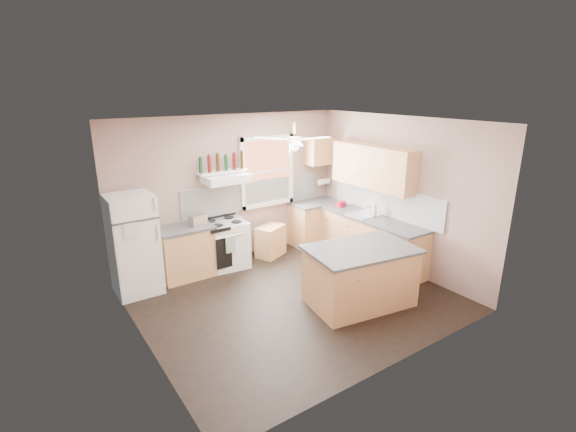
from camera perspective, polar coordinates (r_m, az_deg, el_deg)
floor at (r=6.64m, az=0.76°, el=-11.15°), size 4.50×4.50×0.00m
ceiling at (r=5.85m, az=0.87°, el=12.76°), size 4.50×4.50×0.00m
wall_back at (r=7.79m, az=-7.80°, el=3.71°), size 4.50×0.05×2.70m
wall_right at (r=7.60m, az=15.00°, el=2.93°), size 0.05×4.00×2.70m
wall_left at (r=5.22m, az=-20.14°, el=-4.17°), size 0.05×4.00×2.70m
backsplash_back at (r=8.01m, az=-4.75°, el=2.89°), size 2.90×0.03×0.55m
backsplash_right at (r=7.81m, az=13.05°, el=2.12°), size 0.03×2.60×0.55m
window_view at (r=8.06m, az=-2.95°, el=6.12°), size 1.00×0.02×1.20m
window_frame at (r=8.03m, az=-2.85°, el=6.09°), size 1.16×0.07×1.36m
refrigerator at (r=6.95m, az=-20.35°, el=-3.71°), size 0.68×0.66×1.60m
base_cabinet_left at (r=7.39m, az=-13.73°, el=-4.91°), size 0.90×0.60×0.86m
counter_left at (r=7.24m, az=-13.98°, el=-1.61°), size 0.92×0.62×0.04m
toaster at (r=7.24m, az=-12.22°, el=-0.54°), size 0.31×0.22×0.18m
stove at (r=7.64m, az=-8.66°, el=-3.85°), size 0.83×0.71×0.86m
range_hood at (r=7.39m, az=-8.52°, el=5.09°), size 0.78×0.50×0.14m
bottle_shelf at (r=7.48m, az=-8.96°, el=5.99°), size 0.90×0.26×0.03m
cart at (r=8.09m, az=-2.39°, el=-3.56°), size 0.66×0.57×0.56m
base_cabinet_corner at (r=8.69m, az=3.78°, el=-1.04°), size 1.00×0.60×0.86m
base_cabinet_right at (r=7.84m, az=11.26°, el=-3.44°), size 0.60×2.20×0.86m
counter_corner at (r=8.55m, az=3.84°, el=1.82°), size 1.02×0.62×0.04m
counter_right at (r=7.68m, az=11.40°, el=-0.32°), size 0.62×2.22×0.04m
sink at (r=7.81m, az=10.37°, el=0.16°), size 0.55×0.45×0.03m
faucet at (r=7.90m, az=11.23°, el=0.87°), size 0.03×0.03×0.14m
upper_cabinet_right at (r=7.70m, az=11.48°, el=6.63°), size 0.33×1.80×0.76m
upper_cabinet_corner at (r=8.56m, az=4.50°, el=8.80°), size 0.60×0.33×0.52m
paper_towel at (r=8.78m, az=4.89°, el=4.69°), size 0.26×0.12×0.12m
island at (r=6.40m, az=9.80°, el=-8.24°), size 1.61×1.15×0.86m
island_top at (r=6.22m, az=10.01°, el=-4.50°), size 1.71×1.25×0.04m
ceiling_fan_hub at (r=5.88m, az=0.86°, el=10.33°), size 0.20×0.20×0.08m
soap_bottle at (r=7.75m, az=11.75°, el=1.00°), size 0.13×0.13×0.26m
red_caddy at (r=8.25m, az=7.24°, el=1.64°), size 0.20×0.15×0.10m
wine_bottles at (r=7.45m, az=-8.97°, el=7.21°), size 0.86×0.06×0.31m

